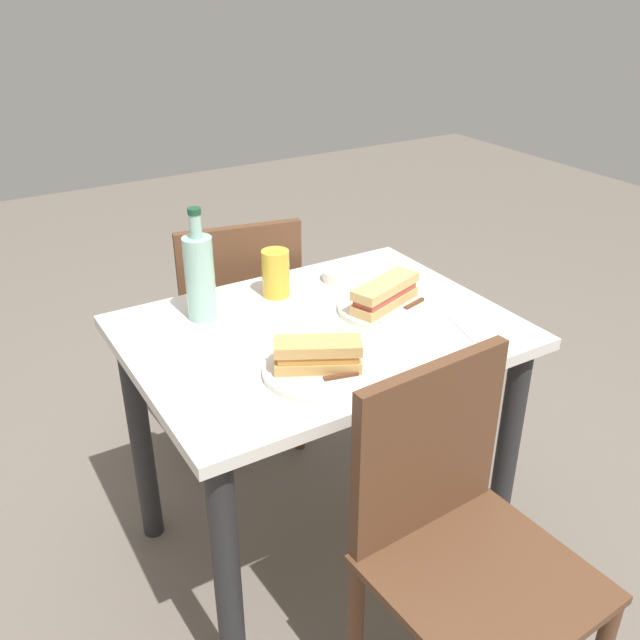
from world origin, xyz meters
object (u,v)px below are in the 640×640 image
object	(u,v)px
chair_far	(456,537)
knife_near	(324,379)
baguette_sandwich_near	(318,355)
chair_near	(237,322)
olive_bowl	(339,275)
baguette_sandwich_far	(385,293)
knife_far	(405,309)
plate_far	(384,308)
beer_glass	(276,273)
plate_near	(318,371)
water_bottle	(200,276)
dining_table	(320,373)

from	to	relation	value
chair_far	knife_near	world-z (taller)	chair_far
baguette_sandwich_near	knife_near	distance (m)	0.06
chair_near	olive_bowl	xyz separation A→B (m)	(-0.18, 0.33, 0.25)
baguette_sandwich_near	baguette_sandwich_far	world-z (taller)	same
baguette_sandwich_near	chair_far	bearing A→B (deg)	107.25
chair_near	baguette_sandwich_near	distance (m)	0.80
knife_far	chair_far	bearing A→B (deg)	65.30
plate_far	beer_glass	xyz separation A→B (m)	(0.20, -0.23, 0.06)
plate_near	water_bottle	world-z (taller)	water_bottle
dining_table	chair_near	distance (m)	0.56
chair_near	plate_near	size ratio (longest dim) A/B	3.45
plate_far	water_bottle	bearing A→B (deg)	-26.11
baguette_sandwich_far	water_bottle	xyz separation A→B (m)	(0.42, -0.21, 0.07)
chair_far	olive_bowl	world-z (taller)	chair_far
chair_far	baguette_sandwich_far	size ratio (longest dim) A/B	3.81
plate_far	beer_glass	world-z (taller)	beer_glass
knife_far	dining_table	bearing A→B (deg)	-14.26
chair_near	water_bottle	xyz separation A→B (m)	(0.24, 0.35, 0.36)
knife_near	water_bottle	xyz separation A→B (m)	(0.10, -0.44, 0.10)
knife_far	chair_near	bearing A→B (deg)	-71.04
dining_table	beer_glass	xyz separation A→B (m)	(0.01, -0.22, 0.20)
chair_far	water_bottle	world-z (taller)	water_bottle
knife_far	water_bottle	bearing A→B (deg)	-29.59
baguette_sandwich_far	plate_far	bearing A→B (deg)	-90.00
chair_near	baguette_sandwich_near	xyz separation A→B (m)	(0.13, 0.74, 0.29)
baguette_sandwich_far	water_bottle	bearing A→B (deg)	-26.11
water_bottle	olive_bowl	world-z (taller)	water_bottle
baguette_sandwich_near	beer_glass	xyz separation A→B (m)	(-0.11, -0.41, 0.02)
chair_far	baguette_sandwich_far	world-z (taller)	chair_far
knife_far	plate_far	bearing A→B (deg)	-59.58
knife_near	baguette_sandwich_near	bearing A→B (deg)	-106.32
dining_table	plate_near	distance (m)	0.26
olive_bowl	baguette_sandwich_far	bearing A→B (deg)	89.46
chair_far	water_bottle	size ratio (longest dim) A/B	2.90
plate_near	beer_glass	xyz separation A→B (m)	(-0.11, -0.41, 0.06)
plate_far	knife_near	bearing A→B (deg)	35.24
dining_table	water_bottle	xyz separation A→B (m)	(0.23, -0.20, 0.25)
baguette_sandwich_far	knife_far	bearing A→B (deg)	120.42
plate_far	baguette_sandwich_far	size ratio (longest dim) A/B	1.10
plate_far	olive_bowl	bearing A→B (deg)	-90.54
knife_far	water_bottle	xyz separation A→B (m)	(0.45, -0.26, 0.10)
dining_table	olive_bowl	size ratio (longest dim) A/B	9.87
chair_near	olive_bowl	distance (m)	0.46
plate_near	baguette_sandwich_near	world-z (taller)	baguette_sandwich_near
chair_near	olive_bowl	size ratio (longest dim) A/B	8.92
knife_near	beer_glass	bearing A→B (deg)	-105.46
olive_bowl	plate_far	bearing A→B (deg)	89.46
baguette_sandwich_near	plate_far	xyz separation A→B (m)	(-0.31, -0.18, -0.04)
baguette_sandwich_far	olive_bowl	world-z (taller)	baguette_sandwich_far
beer_glass	olive_bowl	distance (m)	0.21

